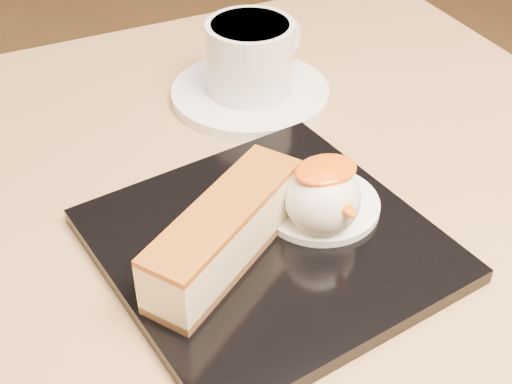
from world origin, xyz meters
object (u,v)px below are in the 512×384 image
dessert_plate (268,245)px  ice_cream_scoop (323,198)px  coffee_cup (252,55)px  cheesecake (225,233)px  saucer (250,93)px

dessert_plate → ice_cream_scoop: ice_cream_scoop is taller
dessert_plate → ice_cream_scoop: size_ratio=4.08×
coffee_cup → cheesecake: bearing=-139.7°
cheesecake → saucer: bearing=27.2°
saucer → coffee_cup: bearing=20.1°
dessert_plate → cheesecake: bearing=-171.9°
dessert_plate → cheesecake: cheesecake is taller
cheesecake → ice_cream_scoop: ice_cream_scoop is taller
ice_cream_scoop → saucer: size_ratio=0.36×
ice_cream_scoop → coffee_cup: size_ratio=0.51×
dessert_plate → cheesecake: size_ratio=1.57×
saucer → coffee_cup: 0.04m
ice_cream_scoop → saucer: ice_cream_scoop is taller
saucer → coffee_cup: (0.00, 0.00, 0.04)m
cheesecake → coffee_cup: 0.24m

